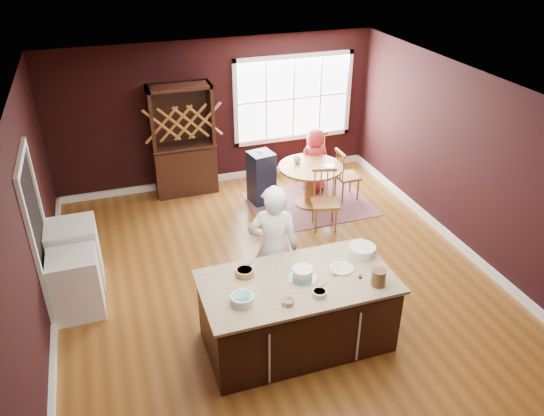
{
  "coord_description": "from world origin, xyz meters",
  "views": [
    {
      "loc": [
        -2.0,
        -5.66,
        4.59
      ],
      "look_at": [
        0.01,
        0.33,
        1.05
      ],
      "focal_mm": 35.0,
      "sensor_mm": 36.0,
      "label": 1
    }
  ],
  "objects_px": {
    "chair_north": "(310,157)",
    "seated_woman": "(314,160)",
    "chair_east": "(348,174)",
    "high_chair": "(261,177)",
    "chair_south": "(325,201)",
    "hutch": "(183,141)",
    "dryer": "(75,255)",
    "baker": "(274,249)",
    "toddler": "(263,161)",
    "kitchen_island": "(297,313)",
    "washer": "(76,284)",
    "layer_cake": "(302,274)",
    "dining_table": "(310,177)"
  },
  "relations": [
    {
      "from": "dryer",
      "to": "kitchen_island",
      "type": "bearing_deg",
      "value": -39.92
    },
    {
      "from": "kitchen_island",
      "to": "baker",
      "type": "bearing_deg",
      "value": 92.84
    },
    {
      "from": "high_chair",
      "to": "hutch",
      "type": "height_order",
      "value": "hutch"
    },
    {
      "from": "kitchen_island",
      "to": "high_chair",
      "type": "height_order",
      "value": "high_chair"
    },
    {
      "from": "toddler",
      "to": "hutch",
      "type": "bearing_deg",
      "value": 145.81
    },
    {
      "from": "hutch",
      "to": "washer",
      "type": "distance_m",
      "value": 3.58
    },
    {
      "from": "chair_east",
      "to": "high_chair",
      "type": "relative_size",
      "value": 0.96
    },
    {
      "from": "baker",
      "to": "hutch",
      "type": "xyz_separation_m",
      "value": [
        -0.48,
        3.62,
        0.13
      ]
    },
    {
      "from": "chair_south",
      "to": "hutch",
      "type": "bearing_deg",
      "value": 147.86
    },
    {
      "from": "chair_south",
      "to": "dryer",
      "type": "distance_m",
      "value": 3.86
    },
    {
      "from": "chair_south",
      "to": "dryer",
      "type": "bearing_deg",
      "value": -161.27
    },
    {
      "from": "kitchen_island",
      "to": "hutch",
      "type": "distance_m",
      "value": 4.43
    },
    {
      "from": "chair_east",
      "to": "seated_woman",
      "type": "distance_m",
      "value": 0.68
    },
    {
      "from": "washer",
      "to": "dryer",
      "type": "distance_m",
      "value": 0.64
    },
    {
      "from": "layer_cake",
      "to": "washer",
      "type": "relative_size",
      "value": 0.39
    },
    {
      "from": "chair_north",
      "to": "hutch",
      "type": "relative_size",
      "value": 0.53
    },
    {
      "from": "chair_south",
      "to": "seated_woman",
      "type": "bearing_deg",
      "value": 89.45
    },
    {
      "from": "layer_cake",
      "to": "kitchen_island",
      "type": "bearing_deg",
      "value": -163.27
    },
    {
      "from": "seated_woman",
      "to": "dining_table",
      "type": "bearing_deg",
      "value": 58.23
    },
    {
      "from": "chair_south",
      "to": "toddler",
      "type": "height_order",
      "value": "chair_south"
    },
    {
      "from": "baker",
      "to": "toddler",
      "type": "height_order",
      "value": "baker"
    },
    {
      "from": "kitchen_island",
      "to": "washer",
      "type": "xyz_separation_m",
      "value": [
        -2.47,
        1.43,
        -0.01
      ]
    },
    {
      "from": "seated_woman",
      "to": "dryer",
      "type": "height_order",
      "value": "seated_woman"
    },
    {
      "from": "dining_table",
      "to": "chair_east",
      "type": "height_order",
      "value": "chair_east"
    },
    {
      "from": "layer_cake",
      "to": "chair_north",
      "type": "height_order",
      "value": "chair_north"
    },
    {
      "from": "toddler",
      "to": "seated_woman",
      "type": "bearing_deg",
      "value": 8.88
    },
    {
      "from": "baker",
      "to": "seated_woman",
      "type": "xyz_separation_m",
      "value": [
        1.79,
        2.94,
        -0.28
      ]
    },
    {
      "from": "hutch",
      "to": "dryer",
      "type": "height_order",
      "value": "hutch"
    },
    {
      "from": "baker",
      "to": "hutch",
      "type": "relative_size",
      "value": 0.87
    },
    {
      "from": "chair_south",
      "to": "chair_north",
      "type": "bearing_deg",
      "value": 90.54
    },
    {
      "from": "hutch",
      "to": "dryer",
      "type": "xyz_separation_m",
      "value": [
        -1.95,
        -2.3,
        -0.54
      ]
    },
    {
      "from": "high_chair",
      "to": "washer",
      "type": "relative_size",
      "value": 1.14
    },
    {
      "from": "kitchen_island",
      "to": "layer_cake",
      "type": "relative_size",
      "value": 6.67
    },
    {
      "from": "seated_woman",
      "to": "high_chair",
      "type": "height_order",
      "value": "seated_woman"
    },
    {
      "from": "seated_woman",
      "to": "high_chair",
      "type": "xyz_separation_m",
      "value": [
        -1.06,
        -0.14,
        -0.11
      ]
    },
    {
      "from": "baker",
      "to": "kitchen_island",
      "type": "bearing_deg",
      "value": 111.54
    },
    {
      "from": "toddler",
      "to": "chair_east",
      "type": "bearing_deg",
      "value": -12.75
    },
    {
      "from": "chair_north",
      "to": "seated_woman",
      "type": "relative_size",
      "value": 0.89
    },
    {
      "from": "seated_woman",
      "to": "high_chair",
      "type": "distance_m",
      "value": 1.08
    },
    {
      "from": "baker",
      "to": "chair_east",
      "type": "xyz_separation_m",
      "value": [
        2.23,
        2.44,
        -0.41
      ]
    },
    {
      "from": "baker",
      "to": "washer",
      "type": "height_order",
      "value": "baker"
    },
    {
      "from": "hutch",
      "to": "kitchen_island",
      "type": "bearing_deg",
      "value": -83.25
    },
    {
      "from": "chair_south",
      "to": "baker",
      "type": "bearing_deg",
      "value": -117.11
    },
    {
      "from": "chair_north",
      "to": "dining_table",
      "type": "bearing_deg",
      "value": 51.79
    },
    {
      "from": "chair_east",
      "to": "dryer",
      "type": "distance_m",
      "value": 4.8
    },
    {
      "from": "washer",
      "to": "dryer",
      "type": "height_order",
      "value": "dryer"
    },
    {
      "from": "toddler",
      "to": "dryer",
      "type": "bearing_deg",
      "value": -155.35
    },
    {
      "from": "chair_north",
      "to": "toddler",
      "type": "distance_m",
      "value": 1.21
    },
    {
      "from": "dryer",
      "to": "washer",
      "type": "bearing_deg",
      "value": -90.0
    },
    {
      "from": "chair_south",
      "to": "hutch",
      "type": "relative_size",
      "value": 0.5
    }
  ]
}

